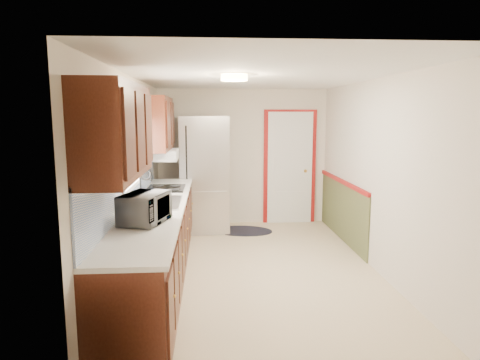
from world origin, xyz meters
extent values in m
cube|color=beige|center=(0.00, 0.00, 0.00)|extent=(3.20, 5.20, 0.12)
cube|color=white|center=(0.00, 0.00, 2.40)|extent=(3.20, 5.20, 0.12)
cube|color=beige|center=(0.00, 2.50, 1.20)|extent=(3.20, 0.10, 2.40)
cube|color=beige|center=(0.00, -2.50, 1.20)|extent=(3.20, 0.10, 2.40)
cube|color=beige|center=(-1.50, 0.00, 1.20)|extent=(0.10, 5.20, 2.40)
cube|color=beige|center=(1.50, 0.00, 1.20)|extent=(0.10, 5.20, 2.40)
cube|color=#3C180D|center=(-1.20, -0.30, 0.45)|extent=(0.60, 4.00, 0.90)
cube|color=white|center=(-1.19, -0.30, 0.92)|extent=(0.63, 4.00, 0.04)
cube|color=#5B8BDE|center=(-1.49, -0.30, 1.22)|extent=(0.02, 4.00, 0.55)
cube|color=#3C180D|center=(-1.32, -1.60, 1.83)|extent=(0.35, 1.40, 0.75)
cube|color=#3C180D|center=(-1.32, 1.10, 1.83)|extent=(0.35, 1.20, 0.75)
cube|color=white|center=(-1.49, -0.20, 1.62)|extent=(0.02, 1.00, 0.90)
cube|color=#CA4925|center=(-1.44, -0.20, 1.97)|extent=(0.05, 1.12, 0.24)
cube|color=#B7B7BC|center=(-1.19, -0.20, 0.95)|extent=(0.52, 0.82, 0.02)
cube|color=white|center=(-1.27, 1.15, 1.38)|extent=(0.45, 0.60, 0.15)
cube|color=maroon|center=(0.85, 2.47, 1.00)|extent=(0.94, 0.05, 2.08)
cube|color=white|center=(0.85, 2.44, 1.00)|extent=(0.80, 0.04, 2.00)
cube|color=#505730|center=(1.49, 1.35, 0.45)|extent=(0.02, 2.30, 0.90)
cube|color=maroon|center=(1.48, 1.35, 0.92)|extent=(0.04, 2.30, 0.06)
cylinder|color=#FFD88C|center=(-0.30, -0.20, 2.36)|extent=(0.30, 0.30, 0.06)
imported|color=white|center=(-1.20, -1.10, 1.11)|extent=(0.42, 0.57, 0.35)
cube|color=#B7B7BC|center=(-0.68, 2.05, 0.96)|extent=(0.83, 0.78, 1.93)
cylinder|color=black|center=(-0.95, 1.64, 0.87)|extent=(0.02, 0.02, 1.35)
ellipsoid|color=black|center=(-0.04, 1.90, 0.01)|extent=(1.10, 0.83, 0.01)
cube|color=black|center=(-1.19, 0.75, 0.95)|extent=(0.50, 0.60, 0.02)
camera|label=1|loc=(-0.58, -5.09, 1.96)|focal=32.00mm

